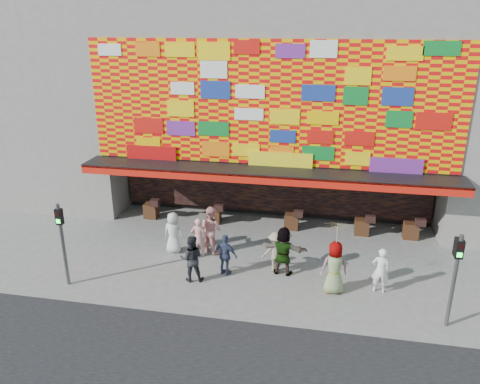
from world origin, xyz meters
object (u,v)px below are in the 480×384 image
at_px(ped_e, 225,255).
at_px(ped_c, 191,258).
at_px(parasol, 337,235).
at_px(signal_left, 62,236).
at_px(ped_a, 173,233).
at_px(ped_h, 381,270).
at_px(ped_b, 199,237).
at_px(ped_i, 211,229).
at_px(ped_d, 276,252).
at_px(ped_g, 334,268).
at_px(ped_f, 283,251).
at_px(signal_right, 456,271).

bearing_deg(ped_e, ped_c, 44.21).
height_order(ped_e, parasol, parasol).
distance_m(signal_left, ped_a, 4.28).
distance_m(ped_a, ped_h, 7.85).
distance_m(ped_b, ped_i, 0.64).
distance_m(ped_e, parasol, 4.07).
bearing_deg(parasol, ped_i, 156.04).
bearing_deg(signal_left, ped_h, 8.48).
xyz_separation_m(ped_b, parasol, (5.13, -1.62, 1.33)).
bearing_deg(ped_i, ped_b, 83.96).
bearing_deg(ped_a, parasol, 168.33).
bearing_deg(signal_left, parasol, 7.80).
bearing_deg(ped_d, ped_g, 139.15).
xyz_separation_m(ped_a, ped_b, (1.07, -0.17, -0.03)).
bearing_deg(ped_h, ped_d, -7.61).
bearing_deg(ped_f, ped_b, -5.18).
bearing_deg(ped_h, signal_left, 12.62).
xyz_separation_m(signal_left, ped_g, (9.03, 1.24, -0.94)).
height_order(signal_right, ped_c, signal_right).
relative_size(signal_right, ped_e, 1.94).
relative_size(ped_d, ped_i, 0.80).
bearing_deg(ped_g, parasol, -14.23).
bearing_deg(ped_g, ped_c, -12.48).
xyz_separation_m(ped_b, ped_g, (5.13, -1.62, 0.13)).
relative_size(ped_e, parasol, 0.86).
height_order(ped_h, parasol, parasol).
xyz_separation_m(ped_c, ped_h, (6.40, 0.49, -0.05)).
bearing_deg(ped_a, ped_c, 128.53).
bearing_deg(ped_h, ped_c, 8.48).
xyz_separation_m(ped_e, ped_f, (2.01, 0.45, 0.13)).
bearing_deg(signal_left, ped_g, 7.80).
relative_size(ped_h, ped_i, 0.84).
xyz_separation_m(signal_left, ped_e, (5.22, 1.70, -1.09)).
relative_size(ped_c, parasol, 0.95).
xyz_separation_m(signal_right, ped_e, (-7.18, 1.70, -1.09)).
xyz_separation_m(ped_c, ped_i, (0.13, 2.26, 0.10)).
bearing_deg(ped_f, ped_c, 25.86).
bearing_deg(signal_right, ped_g, 159.82).
relative_size(signal_left, ped_e, 1.94).
height_order(ped_g, ped_h, ped_g).
distance_m(ped_d, ped_f, 0.37).
height_order(ped_a, ped_c, ped_c).
xyz_separation_m(ped_h, ped_i, (-6.27, 1.78, 0.15)).
relative_size(ped_h, parasol, 0.89).
bearing_deg(ped_h, ped_b, -6.82).
bearing_deg(ped_e, ped_a, -14.63).
distance_m(ped_b, ped_c, 1.79).
bearing_deg(parasol, ped_e, 173.12).
xyz_separation_m(ped_c, parasol, (4.88, 0.15, 1.27)).
bearing_deg(ped_a, ped_g, 168.33).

